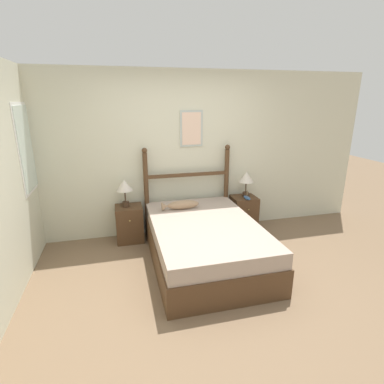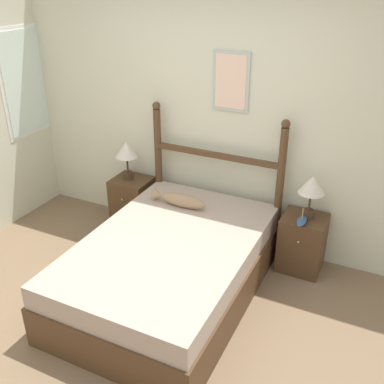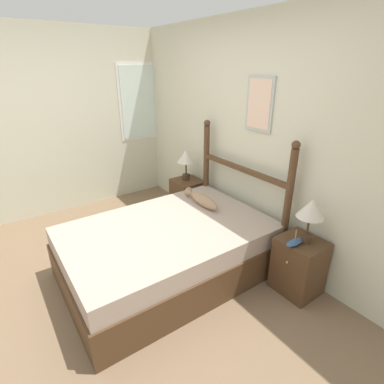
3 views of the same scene
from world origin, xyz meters
name	(u,v)px [view 1 (image 1 of 3)]	position (x,y,z in m)	size (l,w,h in m)	color
ground_plane	(210,287)	(0.00, 0.00, 0.00)	(16.00, 16.00, 0.00)	#7A6047
wall_back	(179,154)	(0.00, 1.73, 1.28)	(6.40, 0.08, 2.55)	beige
bed	(205,242)	(0.11, 0.60, 0.28)	(1.39, 2.05, 0.56)	#4C331E
headboard	(188,187)	(0.11, 1.59, 0.77)	(1.39, 0.08, 1.42)	#4C331E
nightstand_left	(130,224)	(-0.84, 1.49, 0.28)	(0.40, 0.39, 0.56)	#4C331E
nightstand_right	(243,213)	(1.06, 1.49, 0.28)	(0.40, 0.39, 0.56)	#4C331E
table_lamp_left	(124,187)	(-0.87, 1.49, 0.87)	(0.24, 0.24, 0.42)	#422D1E
table_lamp_right	(246,178)	(1.08, 1.50, 0.87)	(0.24, 0.24, 0.42)	#422D1E
model_boat	(247,198)	(1.05, 1.37, 0.58)	(0.08, 0.21, 0.15)	#335684
fish_pillow	(180,205)	(-0.10, 1.19, 0.62)	(0.55, 0.12, 0.14)	#997A5B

